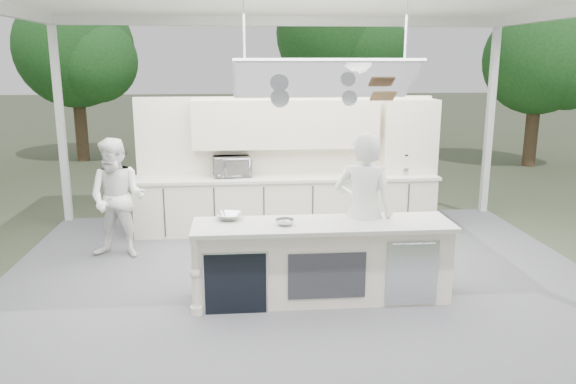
{
  "coord_description": "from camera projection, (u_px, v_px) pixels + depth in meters",
  "views": [
    {
      "loc": [
        -0.77,
        -7.25,
        2.95
      ],
      "look_at": [
        -0.11,
        0.4,
        1.15
      ],
      "focal_mm": 35.0,
      "sensor_mm": 36.0,
      "label": 1
    }
  ],
  "objects": [
    {
      "name": "ground",
      "position": [
        298.0,
        279.0,
        7.77
      ],
      "size": [
        90.0,
        90.0,
        0.0
      ],
      "primitive_type": "plane",
      "color": "#444D35",
      "rests_on": "ground"
    },
    {
      "name": "stage_deck",
      "position": [
        298.0,
        275.0,
        7.76
      ],
      "size": [
        8.0,
        6.0,
        0.12
      ],
      "primitive_type": "cube",
      "color": "#5B5C60",
      "rests_on": "ground"
    },
    {
      "name": "demo_island",
      "position": [
        321.0,
        261.0,
        6.77
      ],
      "size": [
        3.1,
        0.79,
        0.95
      ],
      "color": "white",
      "rests_on": "stage_deck"
    },
    {
      "name": "back_counter",
      "position": [
        287.0,
        203.0,
        9.48
      ],
      "size": [
        5.08,
        0.72,
        0.95
      ],
      "color": "white",
      "rests_on": "stage_deck"
    },
    {
      "name": "back_wall_unit",
      "position": [
        312.0,
        144.0,
        9.5
      ],
      "size": [
        5.05,
        0.48,
        2.25
      ],
      "color": "white",
      "rests_on": "stage_deck"
    },
    {
      "name": "tree_cluster",
      "position": [
        259.0,
        49.0,
        16.49
      ],
      "size": [
        19.55,
        9.4,
        5.85
      ],
      "color": "#4C3B26",
      "rests_on": "ground"
    },
    {
      "name": "head_chef",
      "position": [
        364.0,
        213.0,
        6.9
      ],
      "size": [
        0.85,
        0.69,
        2.01
      ],
      "primitive_type": "imported",
      "rotation": [
        0.0,
        0.0,
        2.82
      ],
      "color": "white",
      "rests_on": "stage_deck"
    },
    {
      "name": "sous_chef",
      "position": [
        118.0,
        199.0,
        8.14
      ],
      "size": [
        0.98,
        0.83,
        1.76
      ],
      "primitive_type": "imported",
      "rotation": [
        0.0,
        0.0,
        -0.21
      ],
      "color": "white",
      "rests_on": "stage_deck"
    },
    {
      "name": "toaster_oven",
      "position": [
        232.0,
        166.0,
        9.32
      ],
      "size": [
        0.66,
        0.49,
        0.34
      ],
      "primitive_type": "imported",
      "rotation": [
        0.0,
        0.0,
        0.14
      ],
      "color": "silver",
      "rests_on": "back_counter"
    },
    {
      "name": "bowl_large",
      "position": [
        229.0,
        216.0,
        6.81
      ],
      "size": [
        0.37,
        0.37,
        0.08
      ],
      "primitive_type": "imported",
      "rotation": [
        0.0,
        0.0,
        -0.2
      ],
      "color": "silver",
      "rests_on": "demo_island"
    },
    {
      "name": "bowl_small",
      "position": [
        285.0,
        222.0,
        6.58
      ],
      "size": [
        0.29,
        0.29,
        0.07
      ],
      "primitive_type": "imported",
      "rotation": [
        0.0,
        0.0,
        0.43
      ],
      "color": "silver",
      "rests_on": "demo_island"
    }
  ]
}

